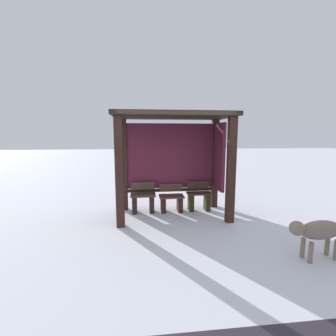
% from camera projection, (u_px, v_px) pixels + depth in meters
% --- Properties ---
extents(ground_plane, '(60.00, 60.00, 0.00)m').
position_uv_depth(ground_plane, '(173.00, 215.00, 5.85)').
color(ground_plane, white).
extents(bus_shelter, '(2.80, 1.53, 2.51)m').
position_uv_depth(bus_shelter, '(176.00, 145.00, 5.81)').
color(bus_shelter, '#341F19').
rests_on(bus_shelter, ground).
extents(bench_left_inside, '(0.64, 0.37, 0.77)m').
position_uv_depth(bench_left_inside, '(143.00, 200.00, 6.04)').
color(bench_left_inside, '#4D372B').
rests_on(bench_left_inside, ground).
extents(bench_center_inside, '(0.64, 0.42, 0.71)m').
position_uv_depth(bench_center_inside, '(171.00, 201.00, 6.13)').
color(bench_center_inside, brown).
rests_on(bench_center_inside, ground).
extents(bench_right_inside, '(0.64, 0.35, 0.77)m').
position_uv_depth(bench_right_inside, '(199.00, 199.00, 6.20)').
color(bench_right_inside, '#3F2822').
rests_on(bench_right_inside, ground).
extents(dog, '(1.08, 0.33, 0.67)m').
position_uv_depth(dog, '(317.00, 231.00, 3.70)').
color(dog, gray).
rests_on(dog, ground).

